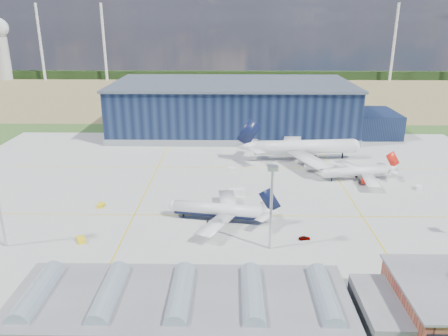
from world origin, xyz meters
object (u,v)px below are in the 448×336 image
Objects in this scene: gse_tug_c at (360,173)px; car_a at (304,238)px; gse_tug_a at (81,240)px; gse_tug_b at (101,205)px; gse_cart_a at (419,188)px; gse_cart_b at (232,169)px; gse_van_a at (237,192)px; gse_van_b at (391,168)px; hangar at (237,110)px; airliner_red at (358,167)px; airliner_widebody at (305,140)px; light_mast_center at (272,194)px; airliner_navy at (218,203)px.

car_a is at bearing -130.17° from gse_tug_c.
car_a is (60.77, 2.32, -0.12)m from gse_tug_a.
gse_cart_a is (108.08, 16.95, 0.08)m from gse_tug_b.
gse_tug_b is 0.91× the size of gse_cart_b.
gse_tug_b is 55.11m from gse_cart_b.
car_a is at bearing -164.29° from gse_van_a.
car_a is at bearing -169.27° from gse_van_b.
gse_cart_b is at bearing -92.46° from hangar.
hangar is 82.58m from gse_tug_c.
airliner_red is at bearing 171.04° from gse_van_b.
hangar reaches higher than airliner_widebody.
gse_van_a is at bearing 102.89° from light_mast_center.
airliner_widebody reaches higher than car_a.
gse_tug_a is (-50.84, 2.66, -14.77)m from light_mast_center.
airliner_red is 9.91× the size of gse_tug_a.
gse_tug_c reaches higher than gse_cart_a.
airliner_navy reaches higher than gse_van_a.
gse_cart_a is at bearing -60.81° from car_a.
gse_van_a is at bearing -162.82° from gse_cart_a.
gse_van_a is (43.75, 10.29, 0.60)m from gse_tug_b.
gse_van_a is 35.85m from car_a.
hangar reaches higher than gse_tug_b.
gse_van_b is at bearing 10.37° from gse_tug_c.
airliner_red is 100.64m from gse_tug_a.
airliner_navy is at bearing 130.30° from light_mast_center.
hangar reaches higher than gse_van_b.
airliner_red is (50.75, 35.51, -0.51)m from airliner_navy.
gse_cart_b reaches higher than gse_tug_b.
car_a is (18.15, -30.91, -0.66)m from gse_van_a.
airliner_navy reaches higher than gse_tug_b.
gse_cart_a is (70.11, 26.05, -4.95)m from airliner_navy.
airliner_navy is at bearing 172.12° from gse_van_b.
gse_van_a reaches higher than gse_tug_b.
hangar is 85.29m from airliner_red.
gse_van_b is 1.52× the size of gse_cart_b.
hangar is 47.00× the size of gse_cart_b.
airliner_widebody is at bearing -66.79° from airliner_red.
hangar is 130.17m from gse_tug_a.
airliner_red is 10.19× the size of gse_cart_b.
gse_van_a reaches higher than car_a.
hangar is 45.69× the size of gse_tug_a.
gse_tug_c is (90.44, 54.99, 0.05)m from gse_tug_a.
light_mast_center is 18.58m from car_a.
gse_tug_c is at bearing -55.13° from hangar.
light_mast_center is 78.90m from airliner_widebody.
light_mast_center is (7.19, -124.80, 3.82)m from hangar.
airliner_navy is (-13.99, 16.49, -9.79)m from light_mast_center.
hangar is at bearing -69.76° from airliner_red.
gse_van_a is at bearing 8.83° from airliner_red.
gse_cart_a is at bearing -149.17° from airliner_navy.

